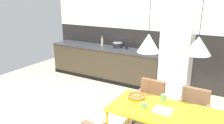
# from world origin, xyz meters

# --- Properties ---
(back_wall_splashback_dark) EXTENTS (6.92, 0.12, 1.42)m
(back_wall_splashback_dark) POSITION_xyz_m (0.00, 2.77, 0.71)
(back_wall_splashback_dark) COLOR black
(back_wall_splashback_dark) RESTS_ON ground
(back_wall_panel_upper) EXTENTS (6.92, 0.12, 1.42)m
(back_wall_panel_upper) POSITION_xyz_m (0.00, 2.77, 2.14)
(back_wall_panel_upper) COLOR white
(back_wall_panel_upper) RESTS_ON back_wall_splashback_dark
(kitchen_counter) EXTENTS (3.30, 0.63, 0.92)m
(kitchen_counter) POSITION_xyz_m (-1.68, 2.41, 0.46)
(kitchen_counter) COLOR #342D20
(kitchen_counter) RESTS_ON ground
(refrigerator_column) EXTENTS (0.67, 0.60, 2.02)m
(refrigerator_column) POSITION_xyz_m (0.31, 2.41, 1.01)
(refrigerator_column) COLOR silver
(refrigerator_column) RESTS_ON ground
(dining_table) EXTENTS (1.59, 0.80, 0.74)m
(dining_table) POSITION_xyz_m (0.77, 0.09, 0.69)
(dining_table) COLOR gold
(dining_table) RESTS_ON ground
(armchair_far_side) EXTENTS (0.51, 0.49, 0.78)m
(armchair_far_side) POSITION_xyz_m (0.24, 0.89, 0.50)
(armchair_far_side) COLOR brown
(armchair_far_side) RESTS_ON ground
(armchair_near_window) EXTENTS (0.50, 0.48, 0.79)m
(armchair_near_window) POSITION_xyz_m (1.02, 0.88, 0.50)
(armchair_near_window) COLOR brown
(armchair_near_window) RESTS_ON ground
(fruit_bowl) EXTENTS (0.29, 0.29, 0.07)m
(fruit_bowl) POSITION_xyz_m (0.25, 0.25, 0.78)
(fruit_bowl) COLOR #B2662D
(fruit_bowl) RESTS_ON dining_table
(open_book) EXTENTS (0.26, 0.23, 0.02)m
(open_book) POSITION_xyz_m (0.73, 0.06, 0.74)
(open_book) COLOR white
(open_book) RESTS_ON dining_table
(mug_white_ceramic) EXTENTS (0.12, 0.08, 0.08)m
(mug_white_ceramic) POSITION_xyz_m (0.47, -0.00, 0.78)
(mug_white_ceramic) COLOR #5B8456
(mug_white_ceramic) RESTS_ON dining_table
(mug_wide_latte) EXTENTS (0.14, 0.09, 0.11)m
(mug_wide_latte) POSITION_xyz_m (0.65, 0.36, 0.79)
(mug_wide_latte) COLOR #5B8456
(mug_wide_latte) RESTS_ON dining_table
(cooking_pot) EXTENTS (0.26, 0.26, 0.16)m
(cooking_pot) POSITION_xyz_m (-1.33, 2.53, 0.99)
(cooking_pot) COLOR black
(cooking_pot) RESTS_ON kitchen_counter
(bottle_spice_small) EXTENTS (0.07, 0.07, 0.26)m
(bottle_spice_small) POSITION_xyz_m (-1.03, 2.47, 1.02)
(bottle_spice_small) COLOR black
(bottle_spice_small) RESTS_ON kitchen_counter
(bottle_vinegar_dark) EXTENTS (0.06, 0.06, 0.27)m
(bottle_vinegar_dark) POSITION_xyz_m (-1.84, 2.55, 1.02)
(bottle_vinegar_dark) COLOR tan
(bottle_vinegar_dark) RESTS_ON kitchen_counter
(pendant_lamp_over_table_near) EXTENTS (0.31, 0.31, 1.26)m
(pendant_lamp_over_table_near) POSITION_xyz_m (0.45, 0.11, 1.67)
(pendant_lamp_over_table_near) COLOR black
(pendant_lamp_over_table_far) EXTENTS (0.32, 0.32, 1.21)m
(pendant_lamp_over_table_far) POSITION_xyz_m (1.09, 0.12, 1.70)
(pendant_lamp_over_table_far) COLOR black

